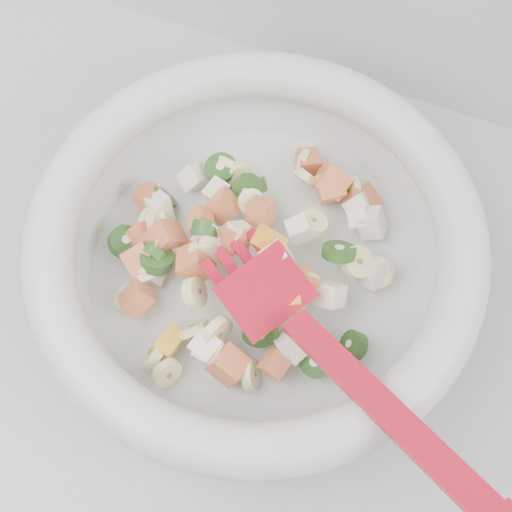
% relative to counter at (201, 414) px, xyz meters
% --- Properties ---
extents(counter, '(2.00, 0.60, 0.90)m').
position_rel_counter_xyz_m(counter, '(0.00, 0.00, 0.00)').
color(counter, '#929398').
rests_on(counter, ground).
extents(mixing_bowl, '(0.40, 0.35, 0.14)m').
position_rel_counter_xyz_m(mixing_bowl, '(0.06, 0.05, 0.50)').
color(mixing_bowl, silver).
rests_on(mixing_bowl, counter).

